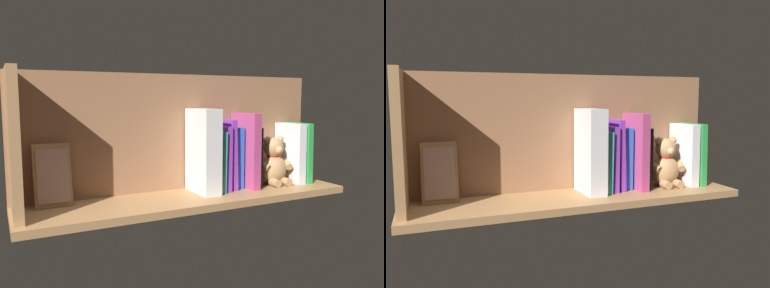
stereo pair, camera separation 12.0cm
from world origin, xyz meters
TOP-DOWN VIEW (x-y plane):
  - ground_plane at (0.00, 0.00)cm, footprint 103.46×24.93cm
  - shelf_back_panel at (0.00, -10.21)cm, footprint 103.46×1.50cm
  - shelf_side_divider at (49.73, 0.00)cm, footprint 2.40×18.93cm
  - book_0 at (-44.04, -2.17)cm, footprint 2.47×13.79cm
  - book_1 at (-40.74, -2.34)cm, footprint 3.26×13.45cm
  - teddy_bear at (-32.88, -1.61)cm, footprint 13.66×10.85cm
  - book_2 at (-24.54, -3.64)cm, footprint 2.36×10.85cm
  - book_3 at (-21.23, -2.09)cm, footprint 2.80×13.94cm
  - book_4 at (-17.70, -4.30)cm, footprint 2.79×9.52cm
  - book_5 at (-14.65, -3.54)cm, footprint 2.61×11.04cm
  - book_6 at (-12.08, -3.11)cm, footprint 1.82×11.91cm
  - book_7 at (-9.45, -2.67)cm, footprint 2.33×12.79cm
  - dictionary_thick_white at (-4.89, -1.83)cm, footprint 5.68×14.27cm
  - picture_frame_leaning at (40.08, -6.26)cm, footprint 10.01×4.94cm

SIDE VIEW (x-z plane):
  - ground_plane at x=0.00cm, z-range -2.20..0.00cm
  - teddy_bear at x=-32.88cm, z-range -1.01..15.82cm
  - picture_frame_leaning at x=40.08cm, z-range -0.13..17.39cm
  - book_7 at x=-9.45cm, z-range -0.02..19.53cm
  - book_2 at x=-24.54cm, z-range 0.00..20.07cm
  - book_4 at x=-17.70cm, z-range 0.00..20.27cm
  - book_6 at x=-12.08cm, z-range 0.00..20.95cm
  - book_1 at x=-40.74cm, z-range -0.01..21.01cm
  - book_0 at x=-44.04cm, z-range -0.02..21.18cm
  - book_5 at x=-14.65cm, z-range -0.02..22.98cm
  - book_3 at x=-21.23cm, z-range 0.00..25.02cm
  - dictionary_thick_white at x=-4.89cm, z-range 0.00..26.63cm
  - shelf_back_panel at x=0.00cm, z-range 0.00..37.56cm
  - shelf_side_divider at x=49.73cm, z-range 0.00..37.56cm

